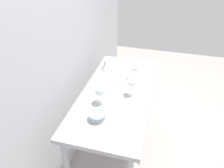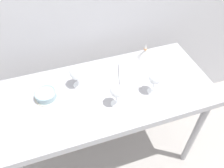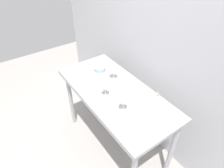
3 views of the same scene
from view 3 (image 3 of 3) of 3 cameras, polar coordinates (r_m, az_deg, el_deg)
ground_plane at (r=2.69m, az=0.76°, el=-16.79°), size 6.00×6.00×0.00m
back_wall at (r=2.09m, az=12.29°, el=11.59°), size 3.80×0.04×2.60m
steel_counter at (r=2.09m, az=0.80°, el=-4.20°), size 1.40×0.65×0.90m
wine_glass_near_right at (r=1.74m, az=3.36°, el=-4.81°), size 0.08×0.08×0.17m
wine_glass_far_left at (r=2.13m, az=0.50°, el=3.95°), size 0.09×0.09×0.16m
wine_glass_near_center at (r=1.89m, az=-1.99°, el=-0.84°), size 0.08×0.08×0.16m
open_notebook at (r=2.01m, az=5.16°, el=-2.41°), size 0.36×0.31×0.01m
tasting_sheet_upper at (r=2.13m, az=-4.37°, el=0.36°), size 0.19×0.23×0.00m
tasting_bowl at (r=2.31m, az=-3.53°, el=4.41°), size 0.15×0.15×0.05m
decanter_funnel at (r=1.92m, az=12.85°, el=-4.10°), size 0.11×0.11×0.14m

